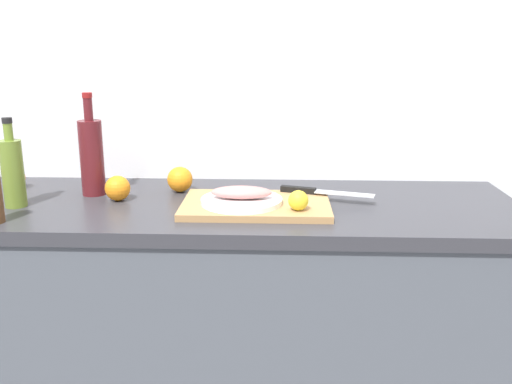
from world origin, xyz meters
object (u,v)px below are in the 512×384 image
at_px(white_plate, 242,201).
at_px(wine_bottle, 92,155).
at_px(lemon_0, 298,200).
at_px(olive_oil_bottle, 13,171).
at_px(chef_knife, 315,191).
at_px(fish_fillet, 242,192).
at_px(orange_0, 180,179).
at_px(cutting_board, 256,205).

distance_m(white_plate, wine_bottle, 0.52).
relative_size(white_plate, lemon_0, 4.18).
bearing_deg(white_plate, olive_oil_bottle, 179.16).
xyz_separation_m(white_plate, olive_oil_bottle, (-0.67, 0.01, 0.08)).
bearing_deg(chef_knife, fish_fillet, -136.18).
height_order(wine_bottle, orange_0, wine_bottle).
height_order(chef_knife, olive_oil_bottle, olive_oil_bottle).
relative_size(fish_fillet, wine_bottle, 0.55).
xyz_separation_m(chef_knife, olive_oil_bottle, (-0.89, -0.10, 0.08)).
relative_size(white_plate, orange_0, 2.87).
height_order(lemon_0, orange_0, orange_0).
relative_size(chef_knife, wine_bottle, 0.88).
bearing_deg(wine_bottle, orange_0, 9.25).
distance_m(chef_knife, lemon_0, 0.18).
relative_size(fish_fillet, olive_oil_bottle, 0.67).
height_order(white_plate, lemon_0, lemon_0).
bearing_deg(cutting_board, lemon_0, -33.26).
bearing_deg(cutting_board, fish_fillet, -157.72).
height_order(cutting_board, chef_knife, chef_knife).
bearing_deg(chef_knife, lemon_0, -91.36).
distance_m(cutting_board, orange_0, 0.31).
height_order(fish_fillet, olive_oil_bottle, olive_oil_bottle).
xyz_separation_m(fish_fillet, wine_bottle, (-0.48, 0.15, 0.07)).
bearing_deg(lemon_0, white_plate, 158.94).
bearing_deg(orange_0, fish_fillet, -42.85).
distance_m(olive_oil_bottle, orange_0, 0.50).
height_order(chef_knife, orange_0, orange_0).
relative_size(fish_fillet, chef_knife, 0.62).
distance_m(fish_fillet, olive_oil_bottle, 0.68).
bearing_deg(fish_fillet, lemon_0, -21.06).
distance_m(lemon_0, olive_oil_bottle, 0.84).
height_order(cutting_board, fish_fillet, fish_fillet).
bearing_deg(cutting_board, chef_knife, 28.27).
bearing_deg(chef_knife, wine_bottle, -166.79).
distance_m(white_plate, lemon_0, 0.18).
bearing_deg(olive_oil_bottle, fish_fillet, -0.84).
height_order(fish_fillet, chef_knife, fish_fillet).
height_order(cutting_board, white_plate, white_plate).
xyz_separation_m(fish_fillet, olive_oil_bottle, (-0.67, 0.01, 0.05)).
bearing_deg(cutting_board, olive_oil_bottle, -179.44).
distance_m(cutting_board, lemon_0, 0.15).
xyz_separation_m(cutting_board, chef_knife, (0.18, 0.10, 0.02)).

